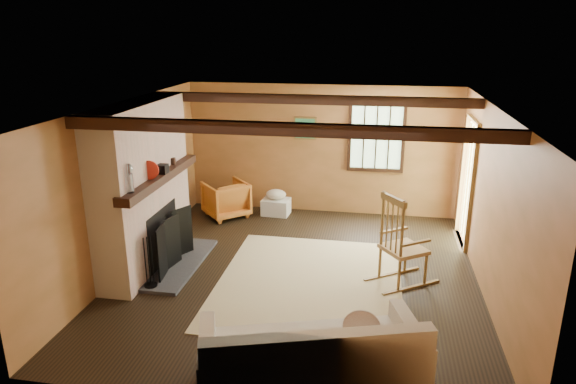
% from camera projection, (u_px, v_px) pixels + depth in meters
% --- Properties ---
extents(ground, '(5.50, 5.50, 0.00)m').
position_uv_depth(ground, '(298.00, 275.00, 7.32)').
color(ground, black).
rests_on(ground, ground).
extents(room_envelope, '(5.02, 5.52, 2.44)m').
position_uv_depth(room_envelope, '(317.00, 160.00, 7.03)').
color(room_envelope, '#AD6A3D').
rests_on(room_envelope, ground).
extents(fireplace, '(1.02, 2.30, 2.40)m').
position_uv_depth(fireplace, '(145.00, 193.00, 7.35)').
color(fireplace, '#A54D3F').
rests_on(fireplace, ground).
extents(rug, '(2.50, 3.00, 0.01)m').
position_uv_depth(rug, '(310.00, 282.00, 7.10)').
color(rug, tan).
rests_on(rug, ground).
extents(rocking_chair, '(1.04, 0.93, 1.29)m').
position_uv_depth(rocking_chair, '(401.00, 246.00, 6.94)').
color(rocking_chair, '#A57D50').
rests_on(rocking_chair, ground).
extents(sofa, '(2.29, 1.51, 0.85)m').
position_uv_depth(sofa, '(313.00, 364.00, 4.89)').
color(sofa, beige).
rests_on(sofa, ground).
extents(firewood_pile, '(0.65, 0.12, 0.24)m').
position_uv_depth(firewood_pile, '(221.00, 203.00, 9.98)').
color(firewood_pile, brown).
rests_on(firewood_pile, ground).
extents(laundry_basket, '(0.53, 0.41, 0.30)m').
position_uv_depth(laundry_basket, '(276.00, 207.00, 9.66)').
color(laundry_basket, silver).
rests_on(laundry_basket, ground).
extents(basket_pillow, '(0.38, 0.31, 0.19)m').
position_uv_depth(basket_pillow, '(276.00, 194.00, 9.58)').
color(basket_pillow, beige).
rests_on(basket_pillow, laundry_basket).
extents(armchair, '(1.03, 1.03, 0.67)m').
position_uv_depth(armchair, '(226.00, 199.00, 9.50)').
color(armchair, '#BF6026').
rests_on(armchair, ground).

